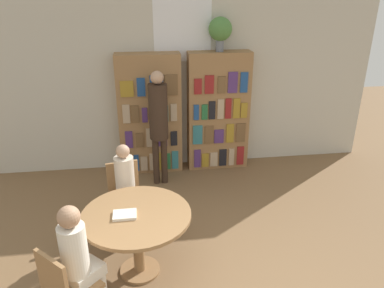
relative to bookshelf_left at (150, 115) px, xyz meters
name	(u,v)px	position (x,y,z in m)	size (l,w,h in m)	color
wall_back	(183,79)	(0.56, 0.19, 0.53)	(6.40, 0.07, 3.00)	beige
bookshelf_left	(150,115)	(0.00, 0.00, 0.00)	(1.01, 0.34, 1.97)	olive
bookshelf_right	(218,112)	(1.13, 0.00, 0.00)	(1.01, 0.34, 1.97)	olive
flower_vase	(220,30)	(1.13, 0.00, 1.31)	(0.36, 0.36, 0.52)	slate
reading_table	(137,224)	(-0.24, -2.48, -0.36)	(1.15, 1.15, 0.76)	olive
chair_near_camera	(65,287)	(-0.87, -3.14, -0.49)	(0.57, 0.57, 0.88)	olive
chair_left_side	(125,193)	(-0.39, -1.58, -0.49)	(0.46, 0.46, 0.88)	olive
seated_reader_left	(126,187)	(-0.36, -1.77, -0.31)	(0.29, 0.37, 1.21)	beige
seated_reader_right	(79,256)	(-0.74, -3.01, -0.28)	(0.40, 0.40, 1.24)	silver
librarian_standing	(159,118)	(0.12, -0.50, 0.12)	(0.28, 0.55, 1.80)	#332319
open_book_on_table	(125,215)	(-0.35, -2.51, -0.21)	(0.24, 0.18, 0.03)	silver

